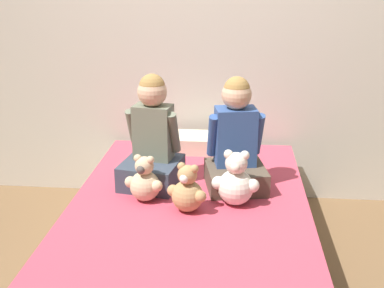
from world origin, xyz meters
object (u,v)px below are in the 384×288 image
object	(u,v)px
pillow_at_headboard	(201,143)
child_on_right	(236,143)
child_on_left	(152,141)
teddy_bear_held_by_left_child	(145,182)
teddy_bear_held_by_right_child	(236,182)
teddy_bear_between_children	(188,191)
bed	(189,237)

from	to	relation	value
pillow_at_headboard	child_on_right	bearing A→B (deg)	-67.00
child_on_right	child_on_left	bearing A→B (deg)	169.43
pillow_at_headboard	teddy_bear_held_by_left_child	bearing A→B (deg)	-106.66
child_on_left	teddy_bear_held_by_right_child	distance (m)	0.56
teddy_bear_held_by_left_child	pillow_at_headboard	size ratio (longest dim) A/B	0.56
child_on_right	teddy_bear_held_by_left_child	size ratio (longest dim) A/B	2.45
child_on_left	teddy_bear_held_by_left_child	xyz separation A→B (m)	(-0.01, -0.24, -0.15)
teddy_bear_between_children	pillow_at_headboard	size ratio (longest dim) A/B	0.57
teddy_bear_held_by_left_child	pillow_at_headboard	bearing A→B (deg)	87.98
bed	child_on_right	distance (m)	0.60
bed	child_on_right	size ratio (longest dim) A/B	3.01
teddy_bear_held_by_left_child	teddy_bear_held_by_right_child	size ratio (longest dim) A/B	0.86
teddy_bear_held_by_right_child	pillow_at_headboard	size ratio (longest dim) A/B	0.66
bed	pillow_at_headboard	distance (m)	0.86
bed	teddy_bear_between_children	distance (m)	0.35
teddy_bear_held_by_left_child	teddy_bear_held_by_right_child	xyz separation A→B (m)	(0.50, 0.01, 0.02)
child_on_left	teddy_bear_held_by_right_child	world-z (taller)	child_on_left
child_on_left	teddy_bear_held_by_left_child	size ratio (longest dim) A/B	2.47
child_on_left	teddy_bear_between_children	size ratio (longest dim) A/B	2.46
child_on_right	teddy_bear_held_by_right_child	distance (m)	0.27
child_on_right	pillow_at_headboard	bearing A→B (deg)	102.23
teddy_bear_held_by_left_child	pillow_at_headboard	world-z (taller)	teddy_bear_held_by_left_child
teddy_bear_held_by_right_child	teddy_bear_between_children	bearing A→B (deg)	-151.17
pillow_at_headboard	child_on_left	bearing A→B (deg)	-112.52
child_on_left	pillow_at_headboard	bearing A→B (deg)	77.37
child_on_left	teddy_bear_held_by_right_child	size ratio (longest dim) A/B	2.13
bed	teddy_bear_between_children	bearing A→B (deg)	-88.83
bed	teddy_bear_between_children	xyz separation A→B (m)	(0.00, -0.10, 0.34)
teddy_bear_held_by_right_child	teddy_bear_between_children	distance (m)	0.27
teddy_bear_held_by_right_child	pillow_at_headboard	bearing A→B (deg)	112.73
bed	pillow_at_headboard	xyz separation A→B (m)	(0.00, 0.81, 0.28)
bed	pillow_at_headboard	world-z (taller)	pillow_at_headboard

